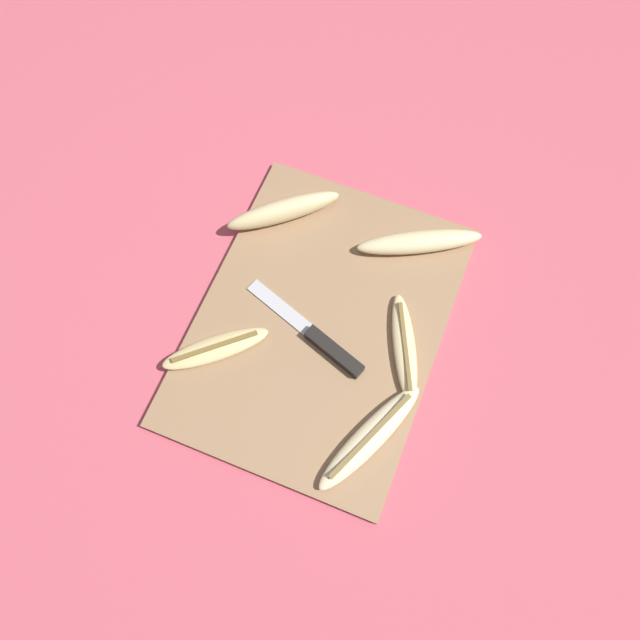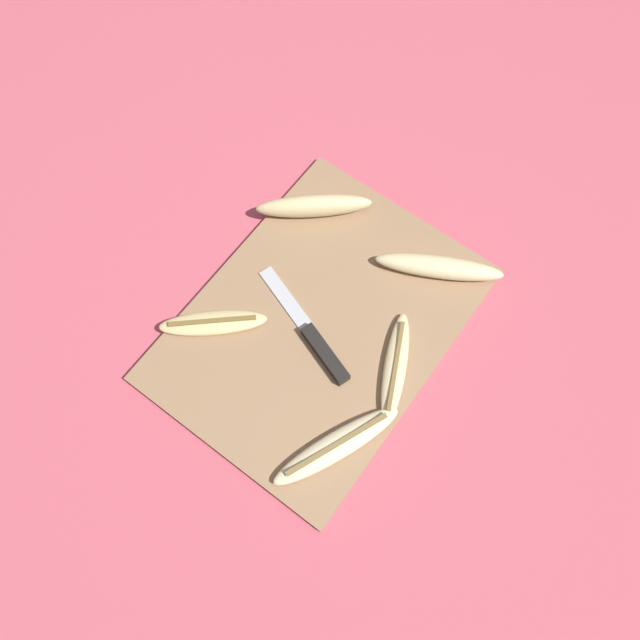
{
  "view_description": "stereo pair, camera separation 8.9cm",
  "coord_description": "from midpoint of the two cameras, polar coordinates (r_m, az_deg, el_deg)",
  "views": [
    {
      "loc": [
        -0.32,
        -0.13,
        0.91
      ],
      "look_at": [
        0.0,
        0.0,
        0.02
      ],
      "focal_mm": 35.0,
      "sensor_mm": 36.0,
      "label": 1
    },
    {
      "loc": [
        -0.28,
        -0.21,
        0.91
      ],
      "look_at": [
        0.0,
        0.0,
        0.02
      ],
      "focal_mm": 35.0,
      "sensor_mm": 36.0,
      "label": 2
    }
  ],
  "objects": [
    {
      "name": "ground_plane",
      "position": [
        0.97,
        -2.61,
        -0.79
      ],
      "size": [
        4.0,
        4.0,
        0.0
      ],
      "primitive_type": "plane",
      "color": "#C65160"
    },
    {
      "name": "banana_cream_curved",
      "position": [
        0.9,
        1.76,
        -10.99
      ],
      "size": [
        0.2,
        0.12,
        0.02
      ],
      "rotation": [
        0.0,
        0.0,
        1.17
      ],
      "color": "beige",
      "rests_on": "cutting_board"
    },
    {
      "name": "banana_soft_right",
      "position": [
        1.01,
        6.6,
        6.82
      ],
      "size": [
        0.13,
        0.2,
        0.03
      ],
      "rotation": [
        0.0,
        0.0,
        3.63
      ],
      "color": "beige",
      "rests_on": "cutting_board"
    },
    {
      "name": "knife",
      "position": [
        0.94,
        -2.31,
        -2.51
      ],
      "size": [
        0.09,
        0.22,
        0.02
      ],
      "rotation": [
        0.0,
        0.0,
        -0.33
      ],
      "color": "black",
      "rests_on": "cutting_board"
    },
    {
      "name": "banana_spotted_left",
      "position": [
        0.96,
        -12.16,
        -2.87
      ],
      "size": [
        0.14,
        0.15,
        0.02
      ],
      "rotation": [
        0.0,
        0.0,
        0.72
      ],
      "color": "#DBC684",
      "rests_on": "cutting_board"
    },
    {
      "name": "cutting_board",
      "position": [
        0.96,
        -2.63,
        -0.66
      ],
      "size": [
        0.49,
        0.37,
        0.01
      ],
      "color": "#997551",
      "rests_on": "ground_plane"
    },
    {
      "name": "banana_mellow_near",
      "position": [
        1.03,
        -5.86,
        9.65
      ],
      "size": [
        0.15,
        0.17,
        0.04
      ],
      "rotation": [
        0.0,
        0.0,
        0.7
      ],
      "color": "beige",
      "rests_on": "cutting_board"
    },
    {
      "name": "banana_ripe_center",
      "position": [
        0.94,
        5.06,
        -2.84
      ],
      "size": [
        0.17,
        0.1,
        0.02
      ],
      "rotation": [
        0.0,
        0.0,
        5.15
      ],
      "color": "beige",
      "rests_on": "cutting_board"
    }
  ]
}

